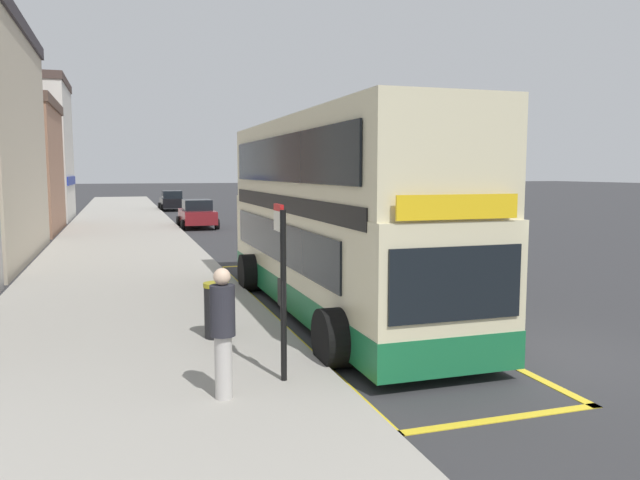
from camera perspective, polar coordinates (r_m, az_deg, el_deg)
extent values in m
plane|color=#333335|center=(41.61, -8.08, 1.85)|extent=(260.00, 260.00, 0.00)
cube|color=#A39E93|center=(41.00, -17.76, 1.64)|extent=(6.00, 76.00, 0.14)
cube|color=beige|center=(14.20, 1.22, -1.24)|extent=(2.45, 10.92, 2.30)
cube|color=beige|center=(14.07, 1.24, 7.26)|extent=(2.42, 10.71, 1.90)
cube|color=#196B3D|center=(14.33, 1.21, -4.61)|extent=(2.47, 10.94, 0.60)
cube|color=black|center=(14.09, 1.23, 3.48)|extent=(2.48, 10.05, 0.36)
cube|color=black|center=(14.19, -4.06, -0.04)|extent=(0.04, 8.74, 0.90)
cube|color=black|center=(13.72, -3.71, 7.48)|extent=(0.04, 9.61, 1.00)
cube|color=black|center=(9.22, 12.47, -3.97)|extent=(2.15, 0.04, 1.10)
cube|color=yellow|center=(9.09, 12.64, 3.00)|extent=(1.96, 0.04, 0.36)
cylinder|color=black|center=(10.30, 1.47, -9.01)|extent=(0.56, 1.00, 1.00)
cylinder|color=black|center=(11.41, 14.12, -7.67)|extent=(0.56, 1.00, 1.00)
cylinder|color=black|center=(16.85, -6.38, -3.00)|extent=(0.56, 1.00, 1.00)
cylinder|color=black|center=(17.56, 2.05, -2.58)|extent=(0.56, 1.00, 1.00)
cube|color=yellow|center=(14.39, -4.86, -6.61)|extent=(0.16, 14.17, 0.01)
cube|color=yellow|center=(15.32, 6.14, -5.82)|extent=(0.16, 14.17, 0.01)
cube|color=yellow|center=(8.73, 16.31, -15.57)|extent=(3.14, 0.16, 0.01)
cube|color=yellow|center=(21.43, -5.21, -2.31)|extent=(3.14, 0.16, 0.01)
cylinder|color=black|center=(9.10, -3.39, -5.20)|extent=(0.09, 0.09, 2.53)
cube|color=silver|center=(9.19, -3.83, 1.76)|extent=(0.05, 0.42, 0.30)
cube|color=red|center=(9.18, -3.84, 3.00)|extent=(0.05, 0.42, 0.10)
cube|color=black|center=(9.19, -3.55, -4.88)|extent=(0.06, 0.28, 0.40)
cube|color=silver|center=(45.29, -26.66, 7.14)|extent=(7.18, 7.75, 8.74)
cube|color=#473833|center=(45.64, -26.95, 12.94)|extent=(7.32, 7.91, 0.50)
cube|color=#ABA79F|center=(45.20, -27.11, 13.90)|extent=(0.60, 0.60, 0.90)
cube|color=navy|center=(44.89, -21.94, 5.10)|extent=(0.08, 6.59, 0.56)
cube|color=maroon|center=(36.01, -11.26, 2.15)|extent=(1.76, 4.20, 0.72)
cube|color=black|center=(35.87, -11.26, 3.19)|extent=(1.52, 1.90, 0.60)
cylinder|color=black|center=(37.24, -12.91, 1.69)|extent=(0.22, 0.60, 0.60)
cylinder|color=black|center=(37.44, -10.06, 1.78)|extent=(0.22, 0.60, 0.60)
cylinder|color=black|center=(34.65, -12.53, 1.36)|extent=(0.22, 0.60, 0.60)
cylinder|color=black|center=(34.88, -9.47, 1.46)|extent=(0.22, 0.60, 0.60)
cube|color=slate|center=(41.80, -1.32, 2.84)|extent=(1.76, 4.20, 0.72)
cube|color=black|center=(41.67, -1.29, 3.74)|extent=(1.52, 1.90, 0.60)
cylinder|color=black|center=(42.82, -3.02, 2.43)|extent=(0.22, 0.60, 0.60)
cylinder|color=black|center=(43.34, -0.63, 2.49)|extent=(0.22, 0.60, 0.60)
cylinder|color=black|center=(40.32, -2.07, 2.19)|extent=(0.22, 0.60, 0.60)
cylinder|color=black|center=(40.86, 0.46, 2.25)|extent=(0.22, 0.60, 0.60)
cube|color=black|center=(52.60, -13.49, 3.39)|extent=(1.76, 4.20, 0.72)
cube|color=black|center=(52.47, -13.50, 4.10)|extent=(1.52, 1.90, 0.60)
cylinder|color=black|center=(53.85, -14.58, 3.04)|extent=(0.22, 0.60, 0.60)
cylinder|color=black|center=(53.99, -12.59, 3.10)|extent=(0.22, 0.60, 0.60)
cylinder|color=black|center=(51.26, -14.40, 2.89)|extent=(0.22, 0.60, 0.60)
cylinder|color=black|center=(51.40, -12.32, 2.95)|extent=(0.22, 0.60, 0.60)
cube|color=silver|center=(27.41, 3.63, 0.97)|extent=(1.76, 4.20, 0.72)
cube|color=black|center=(27.26, 3.72, 2.34)|extent=(1.52, 1.90, 0.60)
cylinder|color=black|center=(28.34, 0.90, 0.43)|extent=(0.22, 0.60, 0.60)
cylinder|color=black|center=(28.99, 4.40, 0.55)|extent=(0.22, 0.60, 0.60)
cylinder|color=black|center=(25.90, 2.76, -0.14)|extent=(0.22, 0.60, 0.60)
cylinder|color=black|center=(26.62, 6.53, 0.00)|extent=(0.22, 0.60, 0.60)
cylinder|color=#B7B2AD|center=(8.69, -8.88, -11.49)|extent=(0.24, 0.24, 0.87)
cylinder|color=#26262D|center=(8.48, -8.97, -6.44)|extent=(0.34, 0.34, 0.69)
sphere|color=beige|center=(8.39, -9.03, -3.35)|extent=(0.23, 0.23, 0.23)
cylinder|color=black|center=(11.74, -9.52, -6.58)|extent=(0.45, 0.45, 0.96)
cylinder|color=#A5991E|center=(11.63, -9.57, -4.09)|extent=(0.47, 0.47, 0.08)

